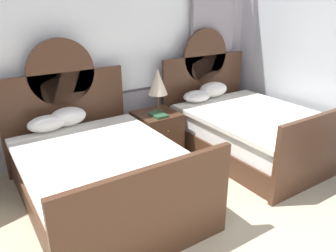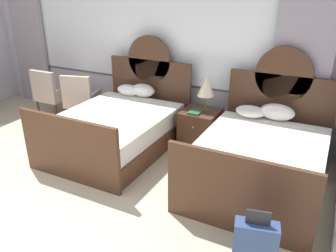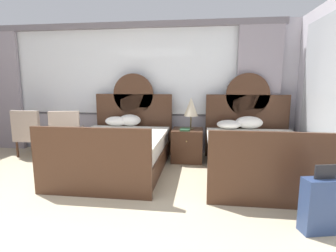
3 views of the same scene
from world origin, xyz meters
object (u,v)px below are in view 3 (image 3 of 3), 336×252
object	(u,v)px
bed_near_mirror	(256,153)
book_on_nightstand	(185,129)
nightstand_between_beds	(187,145)
table_lamp_on_nightstand	(191,107)
armchair_by_window_left	(67,133)
suitcase_on_floor	(322,205)
armchair_by_window_centre	(31,132)
bed_near_window	(119,149)

from	to	relation	value
bed_near_mirror	book_on_nightstand	distance (m)	1.32
nightstand_between_beds	table_lamp_on_nightstand	bearing A→B (deg)	37.29
armchair_by_window_left	suitcase_on_floor	distance (m)	4.44
bed_near_mirror	nightstand_between_beds	world-z (taller)	bed_near_mirror
bed_near_mirror	armchair_by_window_centre	size ratio (longest dim) A/B	2.35
table_lamp_on_nightstand	bed_near_window	bearing A→B (deg)	-149.46
suitcase_on_floor	book_on_nightstand	bearing A→B (deg)	124.81
armchair_by_window_left	bed_near_mirror	bearing A→B (deg)	-9.50
armchair_by_window_centre	table_lamp_on_nightstand	bearing A→B (deg)	2.06
bed_near_window	suitcase_on_floor	bearing A→B (deg)	-31.70
bed_near_window	table_lamp_on_nightstand	distance (m)	1.54
bed_near_window	book_on_nightstand	size ratio (longest dim) A/B	8.50
armchair_by_window_left	armchair_by_window_centre	size ratio (longest dim) A/B	1.00
table_lamp_on_nightstand	armchair_by_window_left	xyz separation A→B (m)	(-2.46, -0.11, -0.54)
armchair_by_window_left	bed_near_window	bearing A→B (deg)	-25.25
bed_near_window	bed_near_mirror	xyz separation A→B (m)	(2.27, 0.00, 0.00)
bed_near_mirror	book_on_nightstand	xyz separation A→B (m)	(-1.17, 0.54, 0.27)
table_lamp_on_nightstand	book_on_nightstand	xyz separation A→B (m)	(-0.10, -0.16, -0.40)
table_lamp_on_nightstand	book_on_nightstand	bearing A→B (deg)	-121.70
table_lamp_on_nightstand	suitcase_on_floor	world-z (taller)	table_lamp_on_nightstand
book_on_nightstand	bed_near_window	bearing A→B (deg)	-153.51
bed_near_mirror	table_lamp_on_nightstand	distance (m)	1.45
suitcase_on_floor	armchair_by_window_centre	bearing A→B (deg)	154.62
nightstand_between_beds	armchair_by_window_left	xyz separation A→B (m)	(-2.40, -0.07, 0.19)
suitcase_on_floor	armchair_by_window_left	bearing A→B (deg)	150.32
suitcase_on_floor	bed_near_window	bearing A→B (deg)	148.30
armchair_by_window_left	book_on_nightstand	bearing A→B (deg)	-1.11
bed_near_mirror	book_on_nightstand	size ratio (longest dim) A/B	8.50
bed_near_window	nightstand_between_beds	size ratio (longest dim) A/B	3.63
book_on_nightstand	table_lamp_on_nightstand	bearing A→B (deg)	58.30
armchair_by_window_centre	suitcase_on_floor	size ratio (longest dim) A/B	1.35
table_lamp_on_nightstand	book_on_nightstand	distance (m)	0.44
bed_near_window	suitcase_on_floor	xyz separation A→B (m)	(2.59, -1.60, -0.07)
book_on_nightstand	armchair_by_window_left	bearing A→B (deg)	178.89
bed_near_window	armchair_by_window_left	xyz separation A→B (m)	(-1.26, 0.59, 0.13)
bed_near_window	table_lamp_on_nightstand	bearing A→B (deg)	30.54
nightstand_between_beds	table_lamp_on_nightstand	size ratio (longest dim) A/B	1.01
book_on_nightstand	suitcase_on_floor	world-z (taller)	suitcase_on_floor
armchair_by_window_left	armchair_by_window_centre	bearing A→B (deg)	-179.77
nightstand_between_beds	bed_near_window	bearing A→B (deg)	-149.83
book_on_nightstand	armchair_by_window_left	distance (m)	2.36
armchair_by_window_centre	suitcase_on_floor	distance (m)	5.12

